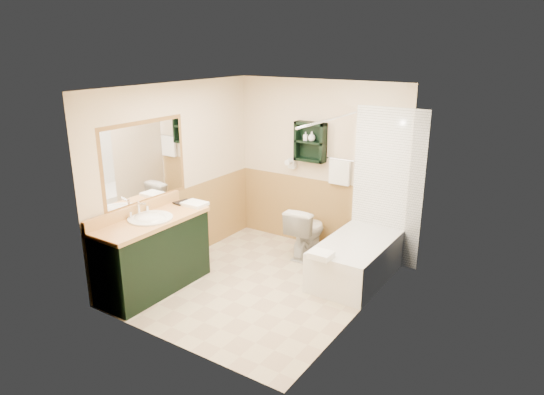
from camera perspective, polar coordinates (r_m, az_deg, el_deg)
The scene contains 25 objects.
floor at distance 6.11m, azimuth -1.51°, elevation -10.16°, with size 3.00×3.00×0.00m, color #C3B48E.
back_wall at distance 6.91m, azimuth 5.63°, elevation 3.74°, with size 2.60×0.04×2.40m, color #F5EBC0.
left_wall at distance 6.47m, azimuth -11.25°, elevation 2.53°, with size 0.04×3.00×2.40m, color #F5EBC0.
right_wall at distance 5.05m, azimuth 10.78°, elevation -1.76°, with size 0.04×3.00×2.40m, color #F5EBC0.
ceiling at distance 5.42m, azimuth -1.72°, elevation 13.08°, with size 2.60×3.00×0.04m, color white.
wainscot_left at distance 6.66m, azimuth -10.68°, elevation -3.33°, with size 2.98×2.98×1.00m, color #B28948, non-canonical shape.
wainscot_back at distance 7.08m, azimuth 5.33°, elevation -1.82°, with size 2.58×2.58×1.00m, color #B28948, non-canonical shape.
mirror_frame at distance 6.00m, azimuth -14.73°, elevation 4.04°, with size 1.30×1.30×1.00m, color brown, non-canonical shape.
mirror_glass at distance 5.99m, azimuth -14.70°, elevation 4.04°, with size 1.20×1.20×0.90m, color white, non-canonical shape.
tile_right at distance 5.78m, azimuth 13.24°, elevation -1.00°, with size 1.50×1.50×2.10m, color white, non-canonical shape.
tile_back at distance 6.51m, azimuth 13.39°, elevation 1.11°, with size 0.95×0.95×2.10m, color white, non-canonical shape.
tile_accent at distance 5.57m, azimuth 13.76°, elevation 7.32°, with size 1.50×1.50×0.10m, color #164E2C, non-canonical shape.
wall_shelf at distance 6.78m, azimuth 4.51°, elevation 6.54°, with size 0.45×0.15×0.55m, color black.
hair_dryer at distance 7.02m, azimuth 2.40°, elevation 4.04°, with size 0.10×0.24×0.18m, color silver, non-canonical shape.
towel_bar at distance 6.66m, azimuth 8.05°, elevation 4.46°, with size 0.40×0.06×0.40m, color white, non-canonical shape.
curtain_rod at distance 5.84m, azimuth 6.93°, elevation 9.15°, with size 0.03×0.03×1.60m, color silver.
shower_curtain at distance 6.18m, azimuth 7.37°, elevation 1.52°, with size 1.05×1.05×1.70m, color beige, non-canonical shape.
vanity at distance 5.99m, azimuth -13.80°, elevation -6.51°, with size 0.59×1.43×0.91m, color black.
bathtub at distance 6.29m, azimuth 10.07°, elevation -7.05°, with size 0.75×1.50×0.50m, color silver.
toilet at distance 6.78m, azimuth 4.07°, elevation -4.00°, with size 0.40×0.72×0.71m, color silver.
counter_towel at distance 6.18m, azimuth -9.08°, elevation -0.73°, with size 0.29×0.23×0.04m, color white.
vanity_book at distance 6.33m, azimuth -10.90°, elevation 0.48°, with size 0.17×0.02×0.22m, color black.
tub_towel at distance 5.63m, azimuth 5.78°, elevation -6.72°, with size 0.26×0.22×0.07m, color white.
soap_bottle_a at distance 6.80m, azimuth 3.97°, elevation 6.95°, with size 0.05×0.12×0.05m, color silver.
soap_bottle_b at distance 6.75m, azimuth 4.69°, elevation 7.06°, with size 0.10×0.13×0.10m, color silver.
Camera 1 is at (3.10, -4.43, 2.86)m, focal length 32.00 mm.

